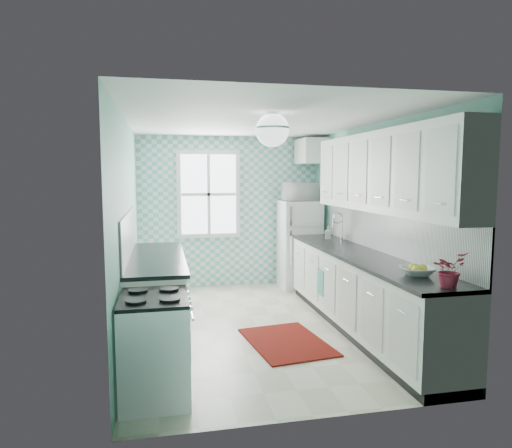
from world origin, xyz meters
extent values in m
cube|color=beige|center=(0.00, 0.00, -0.01)|extent=(3.00, 4.40, 0.02)
cube|color=white|center=(0.00, 0.00, 2.51)|extent=(3.00, 4.40, 0.02)
cube|color=#6DB19F|center=(0.00, 2.21, 1.25)|extent=(3.00, 0.02, 2.50)
cube|color=#6DB19F|center=(0.00, -2.21, 1.25)|extent=(3.00, 0.02, 2.50)
cube|color=#6DB19F|center=(-1.51, 0.00, 1.25)|extent=(0.02, 4.40, 2.50)
cube|color=#6DB19F|center=(1.51, 0.00, 1.25)|extent=(0.02, 4.40, 2.50)
cube|color=#67BDB9|center=(0.00, 2.19, 1.25)|extent=(3.00, 0.01, 2.50)
cube|color=white|center=(-0.35, 2.17, 1.55)|extent=(1.04, 0.05, 1.44)
cube|color=white|center=(-0.35, 2.15, 1.55)|extent=(0.90, 0.02, 1.30)
cube|color=white|center=(1.49, -0.40, 1.20)|extent=(0.02, 3.60, 0.51)
cube|color=white|center=(-1.49, -0.07, 1.20)|extent=(0.02, 2.15, 0.51)
cube|color=silver|center=(1.33, -0.60, 1.90)|extent=(0.33, 3.20, 0.90)
cube|color=silver|center=(1.30, 1.83, 2.25)|extent=(0.40, 0.74, 0.40)
cylinder|color=silver|center=(0.00, -0.80, 2.48)|extent=(0.14, 0.14, 0.04)
cylinder|color=silver|center=(0.00, -0.80, 2.41)|extent=(0.02, 0.02, 0.12)
sphere|color=white|center=(0.00, -0.80, 2.32)|extent=(0.34, 0.34, 0.34)
cube|color=white|center=(1.20, -0.40, 0.45)|extent=(0.60, 3.60, 0.90)
cube|color=black|center=(1.19, -0.40, 0.92)|extent=(0.63, 3.60, 0.04)
cube|color=white|center=(-1.20, -0.07, 0.45)|extent=(0.60, 2.15, 0.90)
cube|color=black|center=(-1.19, -0.07, 0.92)|extent=(0.63, 2.15, 0.04)
cube|color=white|center=(1.11, 1.81, 0.72)|extent=(0.63, 0.60, 1.45)
cube|color=silver|center=(1.11, 1.51, 1.06)|extent=(0.62, 0.01, 0.02)
cube|color=silver|center=(0.87, 1.49, 1.23)|extent=(0.03, 0.03, 0.30)
cube|color=silver|center=(0.87, 1.49, 0.72)|extent=(0.03, 0.03, 0.54)
cube|color=white|center=(-1.20, -1.57, 0.43)|extent=(0.56, 0.71, 0.84)
cube|color=black|center=(-1.20, -1.57, 0.85)|extent=(0.56, 0.71, 0.03)
cube|color=black|center=(-0.92, -1.57, 0.49)|extent=(0.01, 0.47, 0.28)
cube|color=silver|center=(1.20, 0.63, 0.92)|extent=(0.48, 0.40, 0.12)
cylinder|color=silver|center=(1.37, 0.63, 1.12)|extent=(0.02, 0.02, 0.30)
torus|color=silver|center=(1.31, 0.63, 1.31)|extent=(0.16, 0.02, 0.16)
cube|color=maroon|center=(0.22, -0.61, 0.01)|extent=(0.94, 1.23, 0.02)
cube|color=#5FB3AA|center=(0.89, 0.15, 0.48)|extent=(0.09, 0.21, 0.33)
imported|color=silver|center=(1.20, -1.59, 0.98)|extent=(0.36, 0.36, 0.08)
imported|color=#B10720|center=(1.20, -2.06, 1.09)|extent=(0.33, 0.31, 0.30)
imported|color=#95AAB9|center=(1.25, 0.87, 1.03)|extent=(0.10, 0.10, 0.18)
imported|color=silver|center=(1.11, 1.81, 1.60)|extent=(0.55, 0.38, 0.30)
camera|label=1|loc=(-1.12, -5.36, 1.87)|focal=32.00mm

